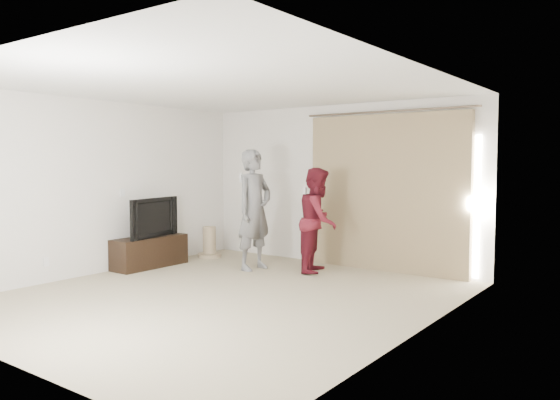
% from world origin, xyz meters
% --- Properties ---
extents(floor, '(5.50, 5.50, 0.00)m').
position_xyz_m(floor, '(0.00, 0.00, 0.00)').
color(floor, tan).
rests_on(floor, ground).
extents(wall_back, '(5.00, 0.04, 2.60)m').
position_xyz_m(wall_back, '(0.00, 2.75, 1.30)').
color(wall_back, white).
rests_on(wall_back, ground).
extents(wall_left, '(0.04, 5.50, 2.60)m').
position_xyz_m(wall_left, '(-2.50, -0.00, 1.30)').
color(wall_left, white).
rests_on(wall_left, ground).
extents(ceiling, '(5.00, 5.50, 0.01)m').
position_xyz_m(ceiling, '(0.00, 0.00, 2.60)').
color(ceiling, white).
rests_on(ceiling, wall_back).
extents(curtain, '(2.80, 0.11, 2.46)m').
position_xyz_m(curtain, '(0.91, 2.68, 1.20)').
color(curtain, tan).
rests_on(curtain, ground).
extents(tv_console, '(0.44, 1.26, 0.48)m').
position_xyz_m(tv_console, '(-2.27, 0.74, 0.24)').
color(tv_console, black).
rests_on(tv_console, ground).
extents(tv, '(0.33, 1.09, 0.63)m').
position_xyz_m(tv, '(-2.27, 0.74, 0.80)').
color(tv, black).
rests_on(tv, tv_console).
extents(scratching_post, '(0.41, 0.41, 0.54)m').
position_xyz_m(scratching_post, '(-2.10, 1.93, 0.22)').
color(scratching_post, tan).
rests_on(scratching_post, ground).
extents(person_man, '(0.50, 0.71, 1.87)m').
position_xyz_m(person_man, '(-0.80, 1.59, 0.93)').
color(person_man, slate).
rests_on(person_man, ground).
extents(person_woman, '(0.82, 0.93, 1.59)m').
position_xyz_m(person_woman, '(0.11, 2.00, 0.80)').
color(person_woman, '#5A131F').
rests_on(person_woman, ground).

